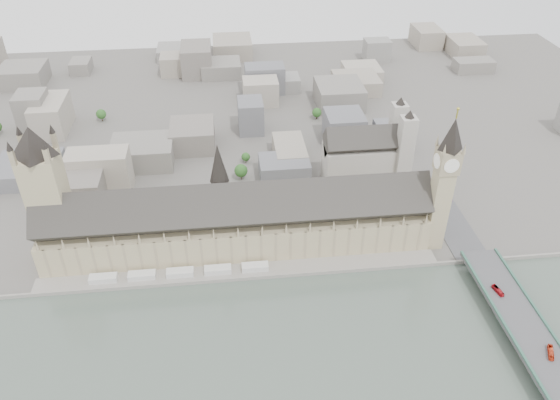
{
  "coord_description": "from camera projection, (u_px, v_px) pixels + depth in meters",
  "views": [
    {
      "loc": [
        -3.96,
        -282.44,
        250.68
      ],
      "look_at": [
        30.28,
        23.12,
        36.54
      ],
      "focal_mm": 35.0,
      "sensor_mm": 36.0,
      "label": 1
    }
  ],
  "objects": [
    {
      "name": "ground",
      "position": [
        240.0,
        266.0,
        373.96
      ],
      "size": [
        900.0,
        900.0,
        0.0
      ],
      "primitive_type": "plane",
      "color": "#595651",
      "rests_on": "ground"
    },
    {
      "name": "embankment_wall",
      "position": [
        241.0,
        279.0,
        360.87
      ],
      "size": [
        600.0,
        1.5,
        3.0
      ],
      "primitive_type": "cube",
      "color": "gray",
      "rests_on": "ground"
    },
    {
      "name": "river_terrace",
      "position": [
        240.0,
        272.0,
        367.27
      ],
      "size": [
        270.0,
        15.0,
        2.0
      ],
      "primitive_type": "cube",
      "color": "gray",
      "rests_on": "ground"
    },
    {
      "name": "terrace_tents",
      "position": [
        180.0,
        273.0,
        362.31
      ],
      "size": [
        118.0,
        7.0,
        4.0
      ],
      "color": "silver",
      "rests_on": "river_terrace"
    },
    {
      "name": "palace_of_westminster",
      "position": [
        237.0,
        222.0,
        377.05
      ],
      "size": [
        265.0,
        40.73,
        55.44
      ],
      "color": "tan",
      "rests_on": "ground"
    },
    {
      "name": "elizabeth_tower",
      "position": [
        444.0,
        176.0,
        359.9
      ],
      "size": [
        17.0,
        17.0,
        107.5
      ],
      "color": "tan",
      "rests_on": "ground"
    },
    {
      "name": "victoria_tower",
      "position": [
        46.0,
        189.0,
        352.46
      ],
      "size": [
        30.0,
        30.0,
        100.0
      ],
      "color": "tan",
      "rests_on": "ground"
    },
    {
      "name": "central_tower",
      "position": [
        219.0,
        175.0,
        361.15
      ],
      "size": [
        13.0,
        13.0,
        48.0
      ],
      "color": "tan",
      "rests_on": "ground"
    },
    {
      "name": "westminster_bridge",
      "position": [
        528.0,
        339.0,
        314.48
      ],
      "size": [
        25.0,
        325.0,
        10.25
      ],
      "primitive_type": "cube",
      "color": "#474749",
      "rests_on": "ground"
    },
    {
      "name": "westminster_abbey",
      "position": [
        368.0,
        156.0,
        447.23
      ],
      "size": [
        68.0,
        36.0,
        64.0
      ],
      "color": "#AAA499",
      "rests_on": "ground"
    },
    {
      "name": "city_skyline_inland",
      "position": [
        227.0,
        94.0,
        562.9
      ],
      "size": [
        720.0,
        360.0,
        38.0
      ],
      "primitive_type": null,
      "color": "gray",
      "rests_on": "ground"
    },
    {
      "name": "park_trees",
      "position": [
        222.0,
        207.0,
        417.69
      ],
      "size": [
        110.0,
        30.0,
        15.0
      ],
      "primitive_type": null,
      "color": "#284E1B",
      "rests_on": "ground"
    },
    {
      "name": "red_bus_north",
      "position": [
        498.0,
        290.0,
        337.75
      ],
      "size": [
        4.34,
        10.24,
        2.78
      ],
      "primitive_type": "imported",
      "rotation": [
        0.0,
        0.0,
        0.21
      ],
      "color": "red",
      "rests_on": "westminster_bridge"
    },
    {
      "name": "red_bus_south",
      "position": [
        551.0,
        352.0,
        298.28
      ],
      "size": [
        6.51,
        10.59,
        2.92
      ],
      "primitive_type": "imported",
      "rotation": [
        0.0,
        0.0,
        -0.42
      ],
      "color": "red",
      "rests_on": "westminster_bridge"
    },
    {
      "name": "car_approach",
      "position": [
        451.0,
        199.0,
        420.14
      ],
      "size": [
        2.78,
        5.2,
        1.43
      ],
      "primitive_type": "imported",
      "rotation": [
        0.0,
        0.0,
        0.16
      ],
      "color": "gray",
      "rests_on": "westminster_bridge"
    }
  ]
}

